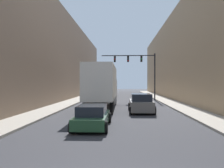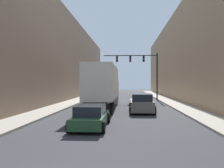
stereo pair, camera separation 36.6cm
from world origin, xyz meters
The scene contains 8 objects.
sidewalk_right centered at (6.40, 30.00, 0.07)m, with size 2.37×80.00×0.15m.
sidewalk_left centered at (-6.40, 30.00, 0.07)m, with size 2.37×80.00×0.15m.
building_right centered at (10.59, 30.00, 6.53)m, with size 6.00×80.00×13.05m.
building_left centered at (-10.59, 30.00, 6.40)m, with size 6.00×80.00×12.81m.
semi_truck centered at (-1.65, 20.49, 2.34)m, with size 2.48×13.67×4.17m.
sedan_car centered at (-1.38, 9.42, 0.63)m, with size 1.96×4.80×1.30m.
suv_car centered at (1.93, 16.93, 0.77)m, with size 2.13×4.76×1.63m.
traffic_signal_gantry centered at (2.93, 32.24, 4.99)m, with size 7.99×0.35×6.93m.
Camera 2 is at (0.75, -4.85, 2.57)m, focal length 40.00 mm.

